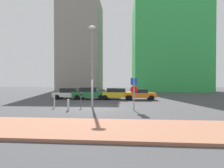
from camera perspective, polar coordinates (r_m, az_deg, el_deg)
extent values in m
plane|color=#424244|center=(14.43, -6.15, -8.48)|extent=(120.00, 120.00, 0.00)
cube|color=#9E664C|center=(8.48, -14.13, -14.62)|extent=(40.00, 3.55, 0.14)
cube|color=white|center=(22.87, -14.41, -3.55)|extent=(4.46, 2.05, 0.57)
cube|color=black|center=(22.86, -14.65, -2.12)|extent=(2.27, 1.77, 0.57)
cylinder|color=black|center=(23.42, -10.32, -4.14)|extent=(0.65, 0.26, 0.64)
cylinder|color=black|center=(21.68, -11.23, -4.54)|extent=(0.65, 0.26, 0.64)
cylinder|color=black|center=(24.17, -17.25, -4.01)|extent=(0.65, 0.26, 0.64)
cylinder|color=black|center=(22.49, -18.67, -4.37)|extent=(0.65, 0.26, 0.64)
cube|color=#237238|center=(21.97, -7.62, -3.56)|extent=(4.56, 1.90, 0.69)
cube|color=black|center=(21.97, -8.13, -1.94)|extent=(2.31, 1.70, 0.55)
cylinder|color=black|center=(22.66, -3.39, -4.29)|extent=(0.65, 0.24, 0.64)
cylinder|color=black|center=(20.91, -3.91, -4.72)|extent=(0.65, 0.24, 0.64)
cylinder|color=black|center=(23.18, -10.97, -4.19)|extent=(0.65, 0.24, 0.64)
cylinder|color=black|center=(21.47, -12.09, -4.59)|extent=(0.65, 0.24, 0.64)
cube|color=gold|center=(21.45, 1.74, -3.68)|extent=(4.38, 1.95, 0.67)
cube|color=black|center=(21.42, 1.55, -2.13)|extent=(2.38, 1.70, 0.50)
cylinder|color=black|center=(22.25, 5.71, -4.39)|extent=(0.65, 0.25, 0.64)
cylinder|color=black|center=(20.53, 5.57, -4.82)|extent=(0.65, 0.25, 0.64)
cylinder|color=black|center=(22.52, -1.75, -4.32)|extent=(0.65, 0.25, 0.64)
cylinder|color=black|center=(20.83, -2.50, -4.74)|extent=(0.65, 0.25, 0.64)
cube|color=orange|center=(21.46, 9.59, -3.79)|extent=(4.08, 1.94, 0.60)
cube|color=black|center=(21.41, 9.37, -2.37)|extent=(2.10, 1.68, 0.46)
cylinder|color=black|center=(22.55, 12.66, -4.34)|extent=(0.65, 0.26, 0.64)
cylinder|color=black|center=(20.91, 13.62, -4.74)|extent=(0.65, 0.26, 0.64)
cylinder|color=black|center=(22.15, 5.78, -4.41)|extent=(0.65, 0.26, 0.64)
cylinder|color=black|center=(20.48, 6.20, -4.84)|extent=(0.65, 0.26, 0.64)
cylinder|color=gray|center=(13.26, 7.66, -3.55)|extent=(0.10, 0.10, 2.64)
cube|color=#1447B7|center=(13.22, 7.67, 0.86)|extent=(0.55, 0.15, 0.55)
cylinder|color=red|center=(13.23, 7.66, -1.85)|extent=(0.59, 0.15, 0.60)
cylinder|color=#4C4C51|center=(15.16, -10.78, -6.01)|extent=(0.08, 0.08, 1.07)
cube|color=black|center=(15.09, -10.78, -3.47)|extent=(0.18, 0.14, 0.28)
cylinder|color=gray|center=(15.31, -6.93, 5.55)|extent=(0.20, 0.20, 7.19)
ellipsoid|color=silver|center=(16.06, -6.95, 18.99)|extent=(0.70, 0.36, 0.30)
cylinder|color=#B7B7BC|center=(15.47, -19.47, -5.96)|extent=(0.12, 0.12, 1.04)
cylinder|color=#B7B7BC|center=(13.84, -15.04, -7.04)|extent=(0.18, 0.18, 0.89)
cube|color=green|center=(46.74, 18.27, 12.35)|extent=(17.15, 15.85, 23.48)
cube|color=gray|center=(48.90, -10.81, 12.77)|extent=(11.33, 10.29, 25.01)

